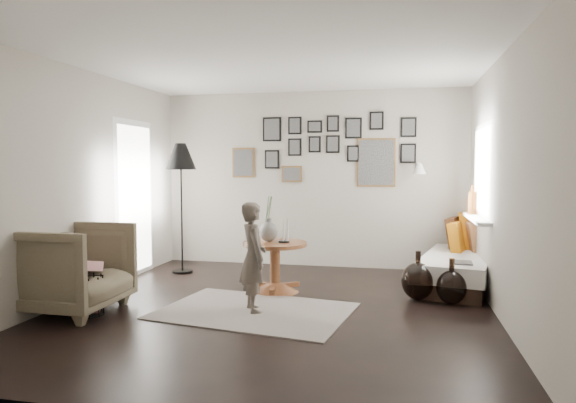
% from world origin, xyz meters
% --- Properties ---
extents(ground, '(4.80, 4.80, 0.00)m').
position_xyz_m(ground, '(0.00, 0.00, 0.00)').
color(ground, black).
rests_on(ground, ground).
extents(wall_back, '(4.50, 0.00, 4.50)m').
position_xyz_m(wall_back, '(0.00, 2.40, 1.30)').
color(wall_back, '#AAA194').
rests_on(wall_back, ground).
extents(wall_front, '(4.50, 0.00, 4.50)m').
position_xyz_m(wall_front, '(0.00, -2.40, 1.30)').
color(wall_front, '#AAA194').
rests_on(wall_front, ground).
extents(wall_left, '(0.00, 4.80, 4.80)m').
position_xyz_m(wall_left, '(-2.25, 0.00, 1.30)').
color(wall_left, '#AAA194').
rests_on(wall_left, ground).
extents(wall_right, '(0.00, 4.80, 4.80)m').
position_xyz_m(wall_right, '(2.25, 0.00, 1.30)').
color(wall_right, '#AAA194').
rests_on(wall_right, ground).
extents(ceiling, '(4.80, 4.80, 0.00)m').
position_xyz_m(ceiling, '(0.00, 0.00, 2.60)').
color(ceiling, white).
rests_on(ceiling, wall_back).
extents(door_left, '(0.00, 2.14, 2.14)m').
position_xyz_m(door_left, '(-2.23, 1.20, 1.05)').
color(door_left, white).
rests_on(door_left, wall_left).
extents(window_right, '(0.15, 1.32, 1.30)m').
position_xyz_m(window_right, '(2.18, 1.34, 0.93)').
color(window_right, white).
rests_on(window_right, wall_right).
extents(gallery_wall, '(2.74, 0.03, 1.08)m').
position_xyz_m(gallery_wall, '(0.29, 2.38, 1.74)').
color(gallery_wall, brown).
rests_on(gallery_wall, wall_back).
extents(wall_sconce, '(0.18, 0.36, 0.16)m').
position_xyz_m(wall_sconce, '(1.55, 2.13, 1.46)').
color(wall_sconce, white).
rests_on(wall_sconce, wall_back).
extents(rug, '(2.10, 1.62, 0.01)m').
position_xyz_m(rug, '(-0.17, -0.14, 0.01)').
color(rug, beige).
rests_on(rug, ground).
extents(pedestal_table, '(0.76, 0.76, 0.60)m').
position_xyz_m(pedestal_table, '(-0.16, 0.72, 0.28)').
color(pedestal_table, brown).
rests_on(pedestal_table, ground).
extents(vase, '(0.22, 0.22, 0.54)m').
position_xyz_m(vase, '(-0.24, 0.74, 0.76)').
color(vase, black).
rests_on(vase, pedestal_table).
extents(candles, '(0.13, 0.13, 0.28)m').
position_xyz_m(candles, '(-0.05, 0.72, 0.73)').
color(candles, black).
rests_on(candles, pedestal_table).
extents(daybed, '(1.15, 1.89, 0.87)m').
position_xyz_m(daybed, '(2.00, 1.52, 0.27)').
color(daybed, black).
rests_on(daybed, ground).
extents(magazine_on_daybed, '(0.21, 0.28, 0.01)m').
position_xyz_m(magazine_on_daybed, '(2.00, 0.89, 0.41)').
color(magazine_on_daybed, black).
rests_on(magazine_on_daybed, daybed).
extents(armchair, '(1.01, 0.99, 0.92)m').
position_xyz_m(armchair, '(-2.00, -0.55, 0.46)').
color(armchair, brown).
rests_on(armchair, ground).
extents(armchair_cushion, '(0.43, 0.44, 0.19)m').
position_xyz_m(armchair_cushion, '(-2.00, -0.50, 0.48)').
color(armchair_cushion, silver).
rests_on(armchair_cushion, armchair).
extents(floor_lamp, '(0.42, 0.42, 1.81)m').
position_xyz_m(floor_lamp, '(-1.69, 1.52, 1.56)').
color(floor_lamp, black).
rests_on(floor_lamp, ground).
extents(magazine_basket, '(0.42, 0.42, 0.40)m').
position_xyz_m(magazine_basket, '(-1.79, -0.61, 0.20)').
color(magazine_basket, black).
rests_on(magazine_basket, ground).
extents(demijohn_large, '(0.37, 0.37, 0.55)m').
position_xyz_m(demijohn_large, '(1.50, 0.70, 0.21)').
color(demijohn_large, black).
rests_on(demijohn_large, ground).
extents(demijohn_small, '(0.32, 0.32, 0.50)m').
position_xyz_m(demijohn_small, '(1.85, 0.58, 0.19)').
color(demijohn_small, black).
rests_on(demijohn_small, ground).
extents(child, '(0.45, 0.49, 1.14)m').
position_xyz_m(child, '(-0.18, -0.14, 0.57)').
color(child, '#564C44').
rests_on(child, ground).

